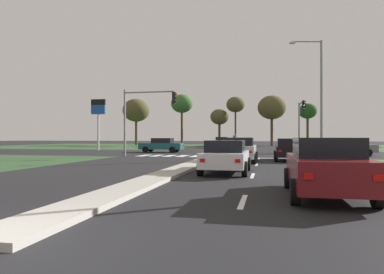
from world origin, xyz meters
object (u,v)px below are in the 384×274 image
(car_grey_eighth, at_px, (347,147))
(treeline_fifth, at_px, (272,108))
(fuel_price_totem, at_px, (98,113))
(car_black_seventh, at_px, (289,149))
(car_silver_third, at_px, (241,150))
(treeline_fourth, at_px, (235,105))
(treeline_third, at_px, (219,117))
(car_teal_near, at_px, (161,145))
(car_maroon_second, at_px, (326,167))
(traffic_signal_near_left, at_px, (144,110))
(pedestrian_at_median, at_px, (234,140))
(street_lamp_second, at_px, (319,92))
(car_white_fourth, at_px, (226,156))
(car_blue_fifth, at_px, (348,146))
(treeline_near, at_px, (136,110))
(car_beige_sixth, at_px, (222,142))
(traffic_signal_far_right, at_px, (301,116))
(treeline_second, at_px, (182,104))
(treeline_sixth, at_px, (308,112))

(car_grey_eighth, distance_m, treeline_fifth, 34.37)
(fuel_price_totem, bearing_deg, car_black_seventh, -33.56)
(car_silver_third, xyz_separation_m, treeline_fourth, (-4.05, 42.48, 6.72))
(treeline_third, bearing_deg, fuel_price_totem, -112.43)
(car_teal_near, bearing_deg, treeline_third, -3.79)
(car_maroon_second, distance_m, car_black_seventh, 14.85)
(traffic_signal_near_left, distance_m, pedestrian_at_median, 16.49)
(car_silver_third, bearing_deg, street_lamp_second, 50.31)
(treeline_fourth, bearing_deg, car_teal_near, -99.84)
(traffic_signal_near_left, distance_m, street_lamp_second, 14.29)
(car_white_fourth, height_order, traffic_signal_near_left, traffic_signal_near_left)
(car_blue_fifth, bearing_deg, treeline_near, 47.22)
(car_grey_eighth, distance_m, traffic_signal_near_left, 17.78)
(car_beige_sixth, distance_m, car_black_seventh, 27.35)
(traffic_signal_near_left, bearing_deg, traffic_signal_far_right, 39.54)
(pedestrian_at_median, distance_m, treeline_fifth, 24.22)
(pedestrian_at_median, relative_size, treeline_fourth, 0.20)
(car_teal_near, relative_size, treeline_second, 0.48)
(pedestrian_at_median, bearing_deg, treeline_fourth, -31.23)
(car_beige_sixth, relative_size, treeline_third, 0.61)
(car_black_seventh, height_order, treeline_second, treeline_second)
(car_maroon_second, relative_size, traffic_signal_near_left, 0.81)
(car_white_fourth, bearing_deg, car_grey_eighth, 62.82)
(car_maroon_second, relative_size, treeline_sixth, 0.57)
(car_maroon_second, xyz_separation_m, treeline_second, (-17.00, 53.08, 6.88))
(car_white_fourth, relative_size, fuel_price_totem, 0.68)
(treeline_fourth, xyz_separation_m, treeline_sixth, (13.13, 3.38, -1.20))
(car_silver_third, distance_m, car_grey_eighth, 12.89)
(car_blue_fifth, relative_size, treeline_near, 0.46)
(car_black_seventh, bearing_deg, car_beige_sixth, 106.97)
(treeline_sixth, bearing_deg, treeline_second, -166.60)
(car_teal_near, relative_size, car_white_fourth, 1.08)
(street_lamp_second, distance_m, fuel_price_totem, 25.91)
(car_beige_sixth, bearing_deg, car_silver_third, 99.64)
(street_lamp_second, height_order, treeline_sixth, street_lamp_second)
(car_maroon_second, height_order, fuel_price_totem, fuel_price_totem)
(fuel_price_totem, xyz_separation_m, treeline_second, (4.59, 23.96, 3.18))
(treeline_near, distance_m, treeline_third, 16.59)
(car_teal_near, relative_size, car_silver_third, 1.01)
(car_black_seventh, xyz_separation_m, treeline_third, (-10.34, 41.35, 4.57))
(car_grey_eighth, height_order, pedestrian_at_median, pedestrian_at_median)
(fuel_price_totem, bearing_deg, treeline_fifth, 51.83)
(car_beige_sixth, relative_size, treeline_fifth, 0.46)
(pedestrian_at_median, bearing_deg, car_white_fourth, 148.48)
(car_beige_sixth, distance_m, treeline_near, 24.59)
(car_beige_sixth, bearing_deg, car_blue_fifth, 131.41)
(car_silver_third, bearing_deg, treeline_fifth, 86.65)
(pedestrian_at_median, bearing_deg, traffic_signal_far_right, -153.72)
(traffic_signal_far_right, bearing_deg, treeline_fifth, 95.63)
(car_silver_third, height_order, fuel_price_totem, fuel_price_totem)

